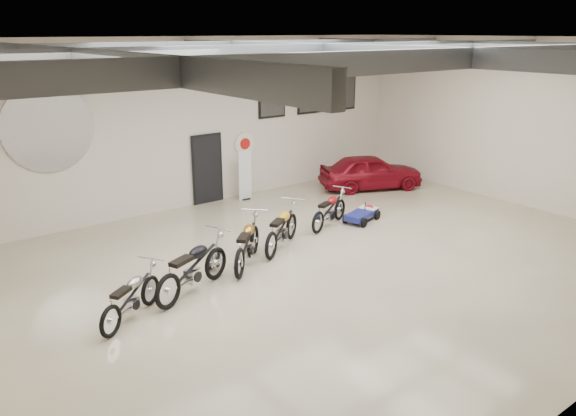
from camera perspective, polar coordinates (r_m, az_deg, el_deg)
floor at (r=12.94m, az=3.26°, el=-5.93°), size 16.00×12.00×0.01m
ceiling at (r=11.86m, az=3.70°, el=16.80°), size 16.00×12.00×0.01m
back_wall at (r=17.06m, az=-9.99°, el=8.38°), size 16.00×0.02×5.00m
right_wall at (r=18.35m, az=22.90°, el=7.91°), size 0.02×12.00×5.00m
ceiling_beams at (r=11.87m, az=3.67°, el=15.59°), size 15.80×11.80×0.32m
door at (r=17.53m, az=-8.22°, el=3.88°), size 0.92×0.08×2.10m
logo_plaque at (r=15.54m, az=-23.18°, el=7.47°), size 2.30×0.06×1.16m
poster_left at (r=18.52m, az=-1.66°, el=11.22°), size 1.05×0.08×1.35m
poster_mid at (r=19.49m, az=2.23°, el=11.54°), size 1.05×0.08×1.35m
poster_right at (r=20.55m, az=5.73°, el=11.78°), size 1.05×0.08×1.35m
oil_sign at (r=18.10m, az=-4.44°, el=6.54°), size 0.72×0.10×0.72m
banner_stand at (r=17.76m, az=-4.40°, el=3.48°), size 0.46×0.20×1.68m
motorcycle_silver at (r=10.87m, az=-15.69°, el=-8.62°), size 1.85×1.50×0.96m
motorcycle_black at (r=11.61m, az=-9.67°, el=-5.91°), size 2.31×1.52×1.15m
motorcycle_gold at (r=12.83m, az=-4.18°, el=-3.52°), size 1.98×1.92×1.09m
motorcycle_yellow at (r=13.76m, az=-0.65°, el=-2.02°), size 2.09×1.67×1.08m
motorcycle_red at (r=15.37m, az=4.21°, el=-0.15°), size 1.95×1.22×0.97m
go_kart at (r=16.05m, az=7.72°, el=-0.32°), size 1.59×1.06×0.53m
vintage_car at (r=19.25m, az=8.41°, el=3.69°), size 2.68×3.73×1.18m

